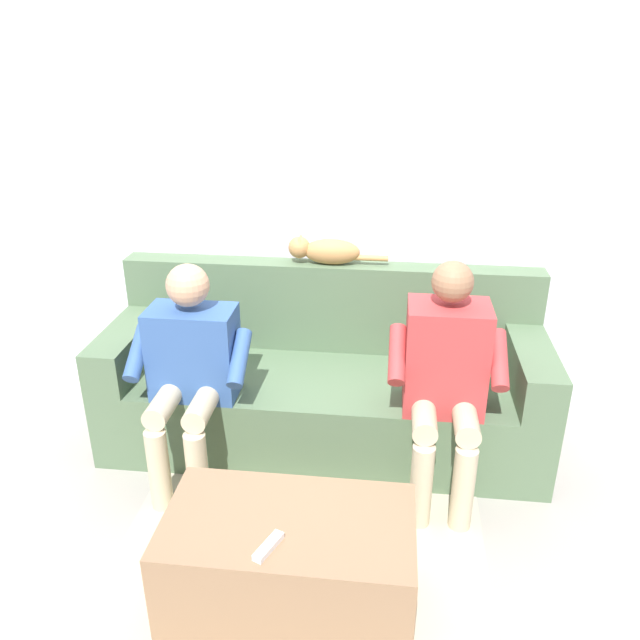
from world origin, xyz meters
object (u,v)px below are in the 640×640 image
at_px(person_left_seated, 446,371).
at_px(person_right_seated, 190,364).
at_px(remote_white, 268,546).
at_px(couch, 324,386).
at_px(cat_on_backrest, 325,251).
at_px(coffee_table, 289,563).

xyz_separation_m(person_left_seated, person_right_seated, (1.18, 0.02, -0.03)).
bearing_deg(remote_white, person_right_seated, 53.90).
xyz_separation_m(couch, remote_white, (0.04, 1.31, 0.12)).
bearing_deg(couch, remote_white, 88.11).
xyz_separation_m(cat_on_backrest, remote_white, (0.01, 1.57, -0.55)).
height_order(person_left_seated, person_right_seated, person_left_seated).
height_order(couch, remote_white, couch).
height_order(couch, person_right_seated, person_right_seated).
relative_size(person_right_seated, remote_white, 7.54).
distance_m(couch, remote_white, 1.31).
xyz_separation_m(couch, person_left_seated, (-0.59, 0.37, 0.32)).
bearing_deg(coffee_table, person_left_seated, -126.75).
distance_m(person_right_seated, remote_white, 1.08).
distance_m(person_left_seated, remote_white, 1.15).
bearing_deg(person_left_seated, couch, -31.79).
height_order(couch, person_left_seated, person_left_seated).
xyz_separation_m(coffee_table, cat_on_backrest, (0.03, -1.42, 0.77)).
bearing_deg(remote_white, couch, 21.22).
distance_m(person_right_seated, cat_on_backrest, 0.94).
distance_m(person_left_seated, cat_on_backrest, 0.95).
height_order(coffee_table, person_left_seated, person_left_seated).
relative_size(couch, person_left_seated, 1.99).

